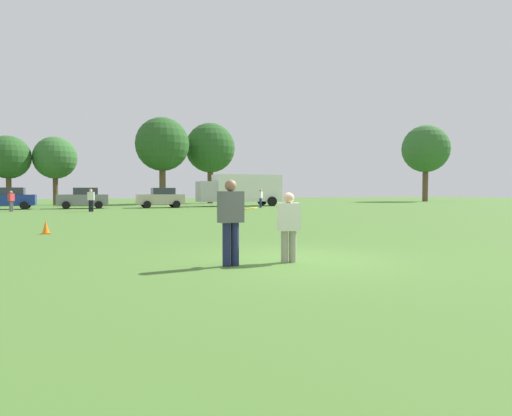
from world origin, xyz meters
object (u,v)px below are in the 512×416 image
object	(u,v)px
player_thrower	(231,217)
traffic_cone	(46,227)
frisbee	(251,208)
parked_car_mid_right	(161,198)
bystander_sideline_watcher	(91,199)
parked_car_mid_left	(9,198)
player_defender	(289,224)
bystander_field_marshal	(11,200)
box_truck	(241,189)
bystander_far_jogger	(261,197)
parked_car_center	(83,198)

from	to	relation	value
player_thrower	traffic_cone	size ratio (longest dim) A/B	3.64
frisbee	parked_car_mid_right	bearing A→B (deg)	82.93
parked_car_mid_right	bystander_sideline_watcher	bearing A→B (deg)	-135.53
parked_car_mid_left	player_defender	bearing A→B (deg)	-75.02
bystander_field_marshal	frisbee	bearing A→B (deg)	-75.27
parked_car_mid_right	box_truck	size ratio (longest dim) A/B	0.50
parked_car_mid_left	bystander_far_jogger	size ratio (longest dim) A/B	2.47
frisbee	bystander_far_jogger	bearing A→B (deg)	66.96
player_defender	parked_car_center	xyz separation A→B (m)	(-3.34, 33.80, 0.10)
player_thrower	box_truck	size ratio (longest dim) A/B	0.20
player_thrower	traffic_cone	distance (m)	9.83
parked_car_mid_right	bystander_field_marshal	world-z (taller)	parked_car_mid_right
player_thrower	player_defender	size ratio (longest dim) A/B	1.18
player_defender	frisbee	distance (m)	0.87
bystander_sideline_watcher	bystander_far_jogger	xyz separation A→B (m)	(14.75, 2.82, 0.02)
box_truck	bystander_sideline_watcher	size ratio (longest dim) A/B	5.09
parked_car_mid_left	parked_car_center	world-z (taller)	same
traffic_cone	parked_car_mid_left	size ratio (longest dim) A/B	0.11
frisbee	box_truck	size ratio (longest dim) A/B	0.03
player_thrower	parked_car_mid_left	size ratio (longest dim) A/B	0.41
parked_car_mid_left	bystander_field_marshal	size ratio (longest dim) A/B	2.74
parked_car_center	bystander_far_jogger	world-z (taller)	parked_car_center
box_truck	bystander_field_marshal	bearing A→B (deg)	-164.83
frisbee	parked_car_mid_right	xyz separation A→B (m)	(4.08, 32.91, -0.23)
player_defender	traffic_cone	xyz separation A→B (m)	(-5.13, 9.03, -0.60)
bystander_far_jogger	bystander_sideline_watcher	bearing A→B (deg)	-169.19
parked_car_mid_left	parked_car_mid_right	size ratio (longest dim) A/B	1.00
parked_car_center	bystander_far_jogger	distance (m)	15.67
traffic_cone	box_truck	xyz separation A→B (m)	(16.84, 25.65, 1.52)
player_thrower	bystander_field_marshal	distance (m)	30.06
player_defender	box_truck	size ratio (longest dim) A/B	0.17
player_defender	bystander_sideline_watcher	size ratio (longest dim) A/B	0.88
parked_car_mid_left	box_truck	xyz separation A→B (m)	(20.85, 0.53, 0.83)
player_thrower	parked_car_mid_left	world-z (taller)	parked_car_mid_left
bystander_field_marshal	player_thrower	bearing A→B (deg)	-76.29
bystander_sideline_watcher	parked_car_mid_right	bearing A→B (deg)	44.47
player_defender	parked_car_mid_right	size ratio (longest dim) A/B	0.35
player_thrower	parked_car_center	distance (m)	33.85
player_thrower	parked_car_center	world-z (taller)	parked_car_center
player_defender	traffic_cone	world-z (taller)	player_defender
player_thrower	bystander_far_jogger	world-z (taller)	player_thrower
parked_car_mid_right	bystander_far_jogger	distance (m)	9.13
player_thrower	player_defender	bearing A→B (deg)	-0.47
player_thrower	parked_car_center	size ratio (longest dim) A/B	0.41
traffic_cone	bystander_sideline_watcher	bearing A→B (deg)	83.09
player_defender	frisbee	xyz separation A→B (m)	(-0.79, 0.18, 0.33)
player_thrower	bystander_sideline_watcher	world-z (taller)	player_thrower
parked_car_mid_right	player_thrower	bearing A→B (deg)	-97.90
bystander_far_jogger	traffic_cone	bearing A→B (deg)	-129.22
player_defender	parked_car_mid_right	distance (m)	33.26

